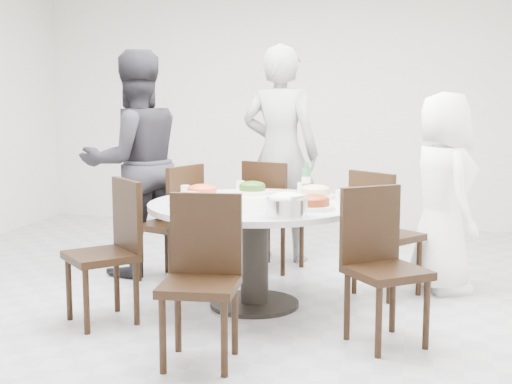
% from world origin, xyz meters
% --- Properties ---
extents(floor, '(6.00, 6.00, 0.01)m').
position_xyz_m(floor, '(0.00, 0.00, 0.00)').
color(floor, '#B1B0B5').
rests_on(floor, ground).
extents(wall_back, '(6.00, 0.01, 2.80)m').
position_xyz_m(wall_back, '(0.00, 3.00, 1.40)').
color(wall_back, silver).
rests_on(wall_back, ground).
extents(dining_table, '(1.50, 1.50, 0.75)m').
position_xyz_m(dining_table, '(0.26, -0.25, 0.38)').
color(dining_table, silver).
rests_on(dining_table, floor).
extents(chair_ne, '(0.59, 0.59, 0.95)m').
position_xyz_m(chair_ne, '(1.18, 0.25, 0.47)').
color(chair_ne, black).
rests_on(chair_ne, floor).
extents(chair_n, '(0.53, 0.53, 0.95)m').
position_xyz_m(chair_n, '(0.20, 0.84, 0.47)').
color(chair_n, black).
rests_on(chair_n, floor).
extents(chair_nw, '(0.55, 0.55, 0.95)m').
position_xyz_m(chair_nw, '(-0.58, 0.29, 0.47)').
color(chair_nw, black).
rests_on(chair_nw, floor).
extents(chair_sw, '(0.59, 0.59, 0.95)m').
position_xyz_m(chair_sw, '(-0.64, -0.84, 0.47)').
color(chair_sw, black).
rests_on(chair_sw, floor).
extents(chair_s, '(0.45, 0.45, 0.95)m').
position_xyz_m(chair_s, '(0.21, -1.39, 0.47)').
color(chair_s, black).
rests_on(chair_s, floor).
extents(chair_se, '(0.59, 0.59, 0.95)m').
position_xyz_m(chair_se, '(1.22, -0.84, 0.47)').
color(chair_se, black).
rests_on(chair_se, floor).
extents(diner_right, '(0.74, 0.88, 1.53)m').
position_xyz_m(diner_right, '(1.57, 0.47, 0.76)').
color(diner_right, white).
rests_on(diner_right, floor).
extents(diner_middle, '(0.76, 0.56, 1.94)m').
position_xyz_m(diner_middle, '(0.17, 1.21, 0.97)').
color(diner_middle, black).
rests_on(diner_middle, floor).
extents(diner_left, '(1.15, 1.13, 1.87)m').
position_xyz_m(diner_left, '(-0.92, 0.44, 0.93)').
color(diner_left, black).
rests_on(diner_left, floor).
extents(dish_greens, '(0.26, 0.26, 0.07)m').
position_xyz_m(dish_greens, '(0.14, 0.20, 0.78)').
color(dish_greens, white).
rests_on(dish_greens, dining_table).
extents(dish_pale, '(0.28, 0.28, 0.08)m').
position_xyz_m(dish_pale, '(0.65, 0.09, 0.79)').
color(dish_pale, white).
rests_on(dish_pale, dining_table).
extents(dish_orange, '(0.28, 0.28, 0.07)m').
position_xyz_m(dish_orange, '(-0.17, -0.07, 0.79)').
color(dish_orange, white).
rests_on(dish_orange, dining_table).
extents(dish_redbrown, '(0.30, 0.30, 0.08)m').
position_xyz_m(dish_redbrown, '(0.70, -0.42, 0.79)').
color(dish_redbrown, white).
rests_on(dish_redbrown, dining_table).
extents(dish_tofu, '(0.29, 0.29, 0.07)m').
position_xyz_m(dish_tofu, '(-0.15, -0.47, 0.79)').
color(dish_tofu, white).
rests_on(dish_tofu, dining_table).
extents(rice_bowl, '(0.26, 0.26, 0.11)m').
position_xyz_m(rice_bowl, '(0.59, -0.73, 0.81)').
color(rice_bowl, silver).
rests_on(rice_bowl, dining_table).
extents(soup_bowl, '(0.25, 0.25, 0.08)m').
position_xyz_m(soup_bowl, '(-0.05, -0.68, 0.79)').
color(soup_bowl, white).
rests_on(soup_bowl, dining_table).
extents(beverage_bottle, '(0.07, 0.07, 0.24)m').
position_xyz_m(beverage_bottle, '(0.55, 0.31, 0.87)').
color(beverage_bottle, '#2E7340').
rests_on(beverage_bottle, dining_table).
extents(tea_cups, '(0.07, 0.07, 0.08)m').
position_xyz_m(tea_cups, '(0.29, 0.37, 0.79)').
color(tea_cups, white).
rests_on(tea_cups, dining_table).
extents(chopsticks, '(0.24, 0.04, 0.01)m').
position_xyz_m(chopsticks, '(0.23, 0.39, 0.76)').
color(chopsticks, tan).
rests_on(chopsticks, dining_table).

